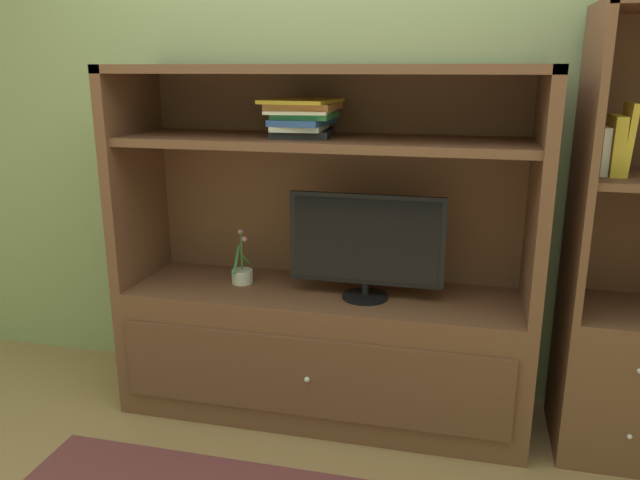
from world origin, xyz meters
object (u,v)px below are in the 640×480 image
(upright_book_row, at_px, (616,145))
(media_console, at_px, (323,311))
(potted_plant, at_px, (242,274))
(tv_monitor, at_px, (366,244))
(bookshelf_tall, at_px, (628,319))
(magazine_stack, at_px, (303,117))

(upright_book_row, bearing_deg, media_console, 179.60)
(media_console, bearing_deg, potted_plant, 178.84)
(tv_monitor, xyz_separation_m, upright_book_row, (0.94, 0.04, 0.44))
(media_console, relative_size, bookshelf_tall, 1.02)
(potted_plant, bearing_deg, bookshelf_tall, -0.18)
(media_console, relative_size, tv_monitor, 2.74)
(bookshelf_tall, height_order, upright_book_row, bookshelf_tall)
(tv_monitor, bearing_deg, bookshelf_tall, 2.93)
(media_console, distance_m, tv_monitor, 0.40)
(bookshelf_tall, xyz_separation_m, upright_book_row, (-0.13, -0.01, 0.70))
(tv_monitor, distance_m, upright_book_row, 1.04)
(media_console, relative_size, potted_plant, 7.14)
(potted_plant, bearing_deg, upright_book_row, -0.59)
(magazine_stack, distance_m, bookshelf_tall, 1.57)
(bookshelf_tall, distance_m, upright_book_row, 0.71)
(magazine_stack, distance_m, upright_book_row, 1.23)
(tv_monitor, bearing_deg, magazine_stack, 170.37)
(potted_plant, distance_m, upright_book_row, 1.66)
(magazine_stack, xyz_separation_m, upright_book_row, (1.23, -0.00, -0.08))
(media_console, xyz_separation_m, magazine_stack, (-0.09, -0.00, 0.87))
(magazine_stack, relative_size, upright_book_row, 1.25)
(tv_monitor, distance_m, bookshelf_tall, 1.10)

